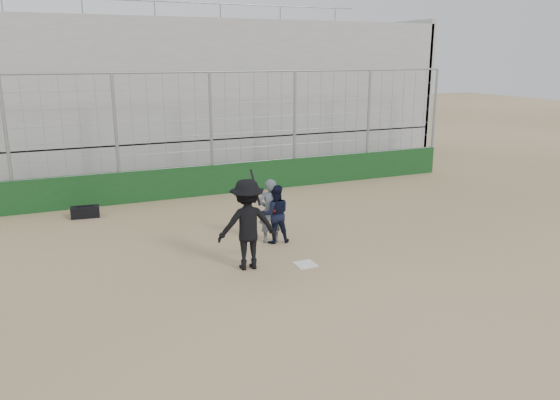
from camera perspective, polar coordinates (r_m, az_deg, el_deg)
name	(u,v)px	position (r m, az deg, el deg)	size (l,w,h in m)	color
ground	(305,265)	(12.19, 2.65, -6.78)	(90.00, 90.00, 0.00)	olive
home_plate	(305,264)	(12.19, 2.65, -6.73)	(0.44, 0.44, 0.02)	white
backstop	(212,166)	(18.22, -7.08, 3.55)	(18.10, 0.25, 4.04)	#113816
bleachers	(175,96)	(22.72, -10.90, 10.62)	(20.25, 6.70, 6.98)	#989898
batter_at_plate	(247,224)	(11.72, -3.43, -2.55)	(1.36, 0.88, 2.11)	black
catcher_crouched	(275,223)	(13.41, -0.48, -2.45)	(0.81, 0.68, 1.01)	black
umpire	(270,214)	(13.40, -1.05, -1.49)	(0.59, 0.38, 1.44)	#4F5864
equipment_bag	(85,212)	(16.57, -19.69, -1.18)	(0.81, 0.42, 0.37)	black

